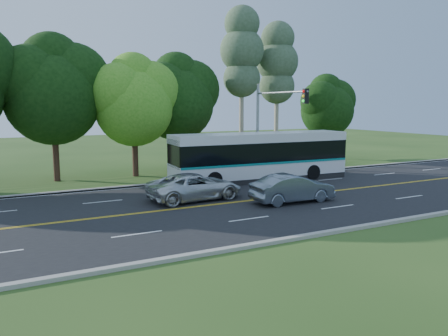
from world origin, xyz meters
name	(u,v)px	position (x,y,z in m)	size (l,w,h in m)	color
ground	(225,204)	(0.00, 0.00, 0.00)	(120.00, 120.00, 0.00)	#284717
road	(225,203)	(0.00, 0.00, 0.01)	(60.00, 14.00, 0.02)	black
curb_north	(179,182)	(0.00, 7.15, 0.07)	(60.00, 0.30, 0.15)	#9D988E
curb_south	(304,237)	(0.00, -7.15, 0.07)	(60.00, 0.30, 0.15)	#9D988E
grass_verge	(170,179)	(0.00, 9.00, 0.05)	(60.00, 4.00, 0.10)	#284717
lane_markings	(224,203)	(-0.09, 0.00, 0.02)	(57.60, 13.82, 0.00)	gold
tree_row	(86,87)	(-5.15, 12.13, 6.73)	(44.70, 9.10, 13.84)	#311D16
bougainvillea_hedge	(259,165)	(7.18, 8.15, 0.72)	(9.50, 2.25, 1.50)	#A20D1D
traffic_signal	(271,116)	(6.49, 5.40, 4.67)	(0.42, 6.10, 7.00)	gray
transit_bus	(260,157)	(5.64, 5.48, 1.72)	(13.24, 3.36, 3.44)	silver
sedan	(293,188)	(3.52, -1.44, 0.81)	(1.67, 4.80, 1.58)	slate
suv	(195,186)	(-1.11, 1.64, 0.79)	(2.55, 5.54, 1.54)	silver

